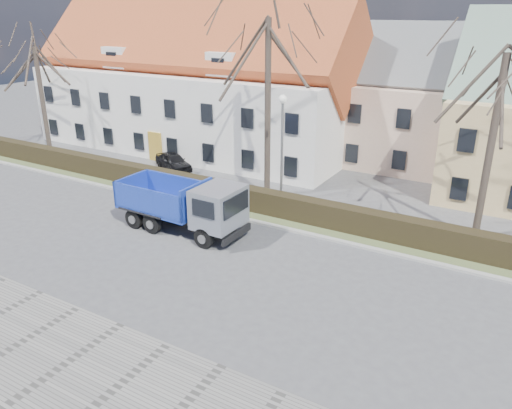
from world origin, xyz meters
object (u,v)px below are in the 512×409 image
Objects in this scene: dump_truck at (177,203)px; cart_frame at (155,201)px; parked_car_a at (173,161)px; streetlight at (282,154)px.

dump_truck is 3.97m from cart_frame.
cart_frame is at bearing -125.66° from parked_car_a.
cart_frame is 0.18× the size of parked_car_a.
streetlight is 10.30× the size of cart_frame.
cart_frame is (-6.62, -3.20, -3.02)m from streetlight.
parked_car_a is (-6.81, 7.99, -0.83)m from dump_truck.
parked_car_a is at bearing 164.37° from streetlight.
streetlight reaches higher than parked_car_a.
streetlight is at bearing 25.83° from cart_frame.
cart_frame is at bearing 150.16° from dump_truck.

